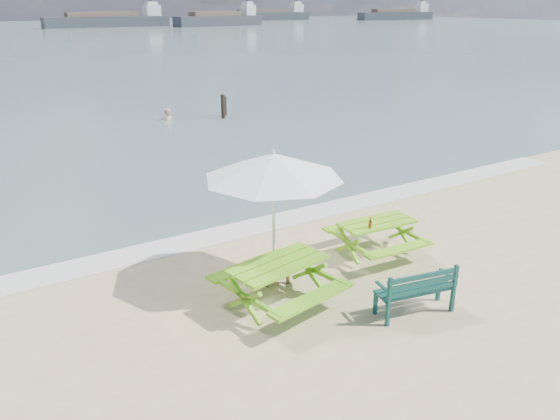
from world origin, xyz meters
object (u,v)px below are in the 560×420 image
beer_bottle (370,225)px  picnic_table_left (279,285)px  side_table (274,272)px  swimmer (168,127)px  patio_umbrella (273,166)px  picnic_table_right (376,239)px  park_bench (414,299)px

beer_bottle → picnic_table_left: bearing=-169.4°
side_table → swimmer: bearing=76.0°
beer_bottle → patio_umbrella: bearing=169.9°
picnic_table_right → swimmer: picnic_table_right is taller
park_bench → swimmer: park_bench is taller
beer_bottle → swimmer: beer_bottle is taller
picnic_table_left → beer_bottle: size_ratio=9.06×
picnic_table_left → swimmer: picnic_table_left is taller
beer_bottle → park_bench: bearing=-107.8°
swimmer → beer_bottle: bearing=-96.5°
picnic_table_left → beer_bottle: (2.44, 0.46, 0.44)m
picnic_table_left → patio_umbrella: patio_umbrella is taller
park_bench → picnic_table_right: bearing=65.0°
patio_umbrella → beer_bottle: (2.04, -0.36, -1.45)m
side_table → beer_bottle: beer_bottle is taller
patio_umbrella → beer_bottle: patio_umbrella is taller
beer_bottle → swimmer: 16.02m
picnic_table_left → side_table: (0.41, 0.82, -0.23)m
patio_umbrella → picnic_table_left: bearing=-116.4°
picnic_table_right → beer_bottle: (-0.37, -0.20, 0.47)m
picnic_table_right → beer_bottle: 0.63m
picnic_table_right → patio_umbrella: (-2.41, 0.16, 1.92)m
side_table → patio_umbrella: (0.00, 0.00, 2.11)m
patio_umbrella → swimmer: size_ratio=1.71×
side_table → beer_bottle: 2.17m
picnic_table_left → beer_bottle: bearing=10.6°
picnic_table_right → side_table: bearing=176.1°
park_bench → beer_bottle: 2.06m
patio_umbrella → swimmer: patio_umbrella is taller
picnic_table_left → picnic_table_right: (2.81, 0.66, -0.04)m
picnic_table_left → swimmer: (4.26, 16.33, -0.73)m
side_table → picnic_table_right: bearing=-3.9°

